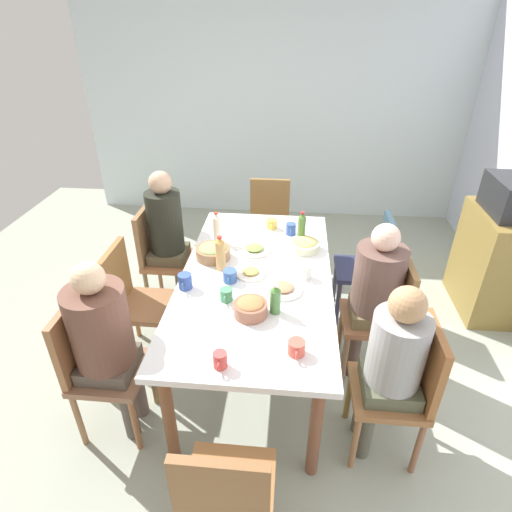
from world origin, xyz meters
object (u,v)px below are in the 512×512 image
plate_0 (283,288)px  plate_2 (251,273)px  dining_table (256,285)px  person_0 (168,231)px  chair_0 (160,253)px  cup_2 (272,224)px  plate_1 (254,249)px  side_cabinet (493,262)px  chair_1 (404,384)px  person_1 (392,360)px  chair_5 (371,263)px  bowl_2 (213,252)px  bottle_2 (220,254)px  chair_2 (384,312)px  chair_7 (269,221)px  bowl_0 (251,308)px  person_2 (375,288)px  cup_3 (230,276)px  bowl_1 (305,245)px  chair_6 (226,496)px  cup_0 (291,229)px  chair_3 (96,362)px  chair_4 (134,297)px  person_3 (104,336)px  bottle_0 (275,299)px  cup_4 (305,272)px  bottle_3 (302,228)px  cup_7 (296,348)px  bottle_1 (217,228)px  cup_5 (185,281)px  cup_6 (226,295)px

plate_0 → plate_2: 0.27m
dining_table → person_0: person_0 is taller
chair_0 → cup_2: (-0.07, 0.94, 0.28)m
plate_1 → side_cabinet: size_ratio=0.26×
chair_1 → person_1: bearing=-90.0°
chair_5 → bowl_2: bearing=-70.1°
person_1 → bottle_2: person_1 is taller
chair_2 → chair_7: bearing=-146.7°
bowl_0 → side_cabinet: bearing=123.3°
person_2 → cup_3: (0.09, -0.95, 0.09)m
bowl_1 → bowl_2: 0.67m
bowl_1 → chair_5: bearing=114.7°
chair_5 → chair_6: (1.97, -0.88, 0.00)m
bowl_1 → cup_0: size_ratio=2.00×
chair_1 → plate_0: chair_1 is taller
person_2 → chair_3: person_2 is taller
plate_2 → bowl_2: 0.35m
chair_7 → chair_4: bearing=-33.3°
person_3 → cup_0: (-1.25, 1.00, 0.08)m
chair_0 → person_1: (1.27, 1.66, 0.17)m
person_0 → bowl_0: person_0 is taller
bottle_2 → bottle_0: bearing=42.1°
cup_2 → cup_3: (0.79, -0.22, 0.00)m
cup_4 → bottle_3: bottle_3 is taller
person_2 → bottle_0: bearing=-59.5°
chair_2 → plate_1: 1.01m
chair_4 → person_3: bearing=8.0°
chair_6 → cup_4: 1.41m
person_1 → cup_4: (-0.64, -0.46, 0.11)m
person_1 → person_3: person_3 is taller
chair_7 → cup_4: size_ratio=7.98×
person_2 → chair_0: bearing=-110.9°
chair_2 → bottle_2: bottle_2 is taller
cup_3 → bowl_2: bearing=-150.1°
chair_2 → cup_3: bearing=-85.3°
plate_2 → bowl_1: bowl_1 is taller
chair_2 → chair_7: same height
plate_2 → chair_7: bearing=178.4°
bowl_2 → cup_7: size_ratio=1.93×
bowl_0 → cup_3: bowl_0 is taller
cup_2 → chair_5: bearing=85.1°
person_2 → bottle_1: size_ratio=4.83×
plate_0 → chair_0: bearing=-126.6°
cup_5 → chair_5: bearing=122.1°
dining_table → person_2: 0.79m
chair_0 → chair_2: size_ratio=1.00×
cup_6 → bottle_1: size_ratio=0.46×
chair_6 → cup_6: chair_6 is taller
person_2 → chair_1: bearing=8.1°
chair_4 → chair_1: bearing=70.1°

